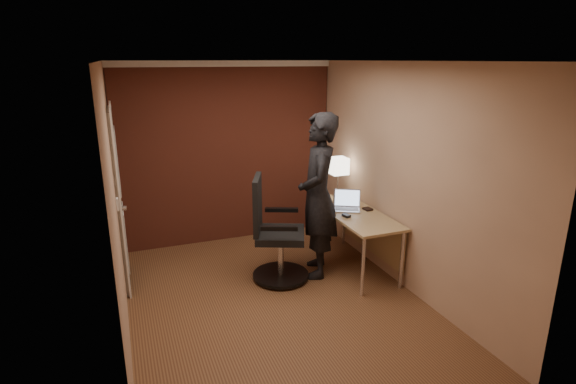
% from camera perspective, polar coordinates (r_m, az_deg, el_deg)
% --- Properties ---
extents(room, '(4.00, 4.00, 4.00)m').
position_cam_1_polar(room, '(5.84, -9.27, 4.96)').
color(room, brown).
rests_on(room, ground).
extents(desk, '(0.60, 1.50, 0.73)m').
position_cam_1_polar(desk, '(5.61, 8.93, -3.64)').
color(desk, tan).
rests_on(desk, ground).
extents(desk_lamp, '(0.22, 0.22, 0.54)m').
position_cam_1_polar(desk_lamp, '(6.01, 6.42, 3.25)').
color(desk_lamp, silver).
rests_on(desk_lamp, desk).
extents(laptop, '(0.41, 0.38, 0.23)m').
position_cam_1_polar(laptop, '(5.61, 7.46, -1.49)').
color(laptop, silver).
rests_on(laptop, desk).
extents(mouse, '(0.08, 0.11, 0.03)m').
position_cam_1_polar(mouse, '(5.34, 7.41, -2.99)').
color(mouse, black).
rests_on(mouse, desk).
extents(wallet, '(0.10, 0.12, 0.02)m').
position_cam_1_polar(wallet, '(5.62, 10.08, -2.14)').
color(wallet, black).
rests_on(wallet, desk).
extents(office_chair, '(0.72, 0.78, 1.22)m').
position_cam_1_polar(office_chair, '(5.24, -1.81, -5.63)').
color(office_chair, black).
rests_on(office_chair, ground).
extents(person, '(0.71, 0.84, 1.95)m').
position_cam_1_polar(person, '(5.26, 3.84, -0.54)').
color(person, black).
rests_on(person, ground).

